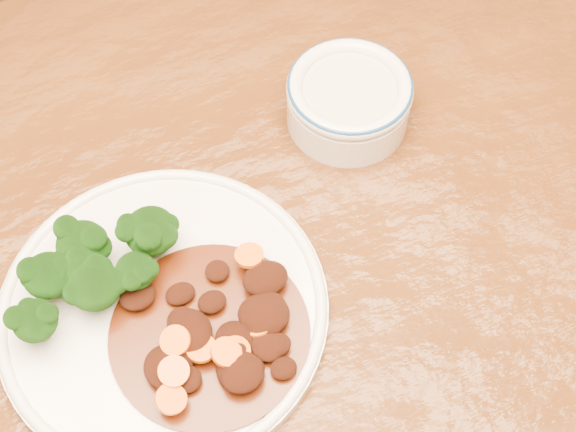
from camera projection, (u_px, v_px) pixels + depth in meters
name	position (u px, v px, depth m)	size (l,w,h in m)	color
dining_table	(263.00, 318.00, 0.79)	(1.54, 0.98, 0.75)	#502A0E
dinner_plate	(163.00, 308.00, 0.70)	(0.29, 0.29, 0.02)	silver
broccoli_florets	(94.00, 267.00, 0.68)	(0.16, 0.09, 0.05)	#598746
mince_stew	(223.00, 333.00, 0.67)	(0.17, 0.17, 0.03)	#411907
dip_bowl	(349.00, 99.00, 0.79)	(0.12, 0.12, 0.06)	silver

